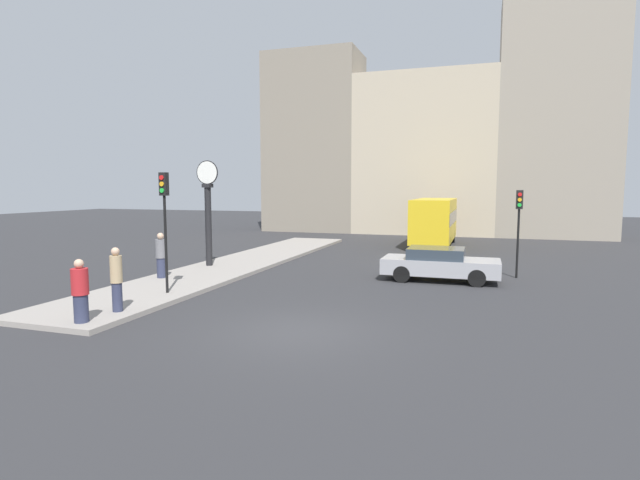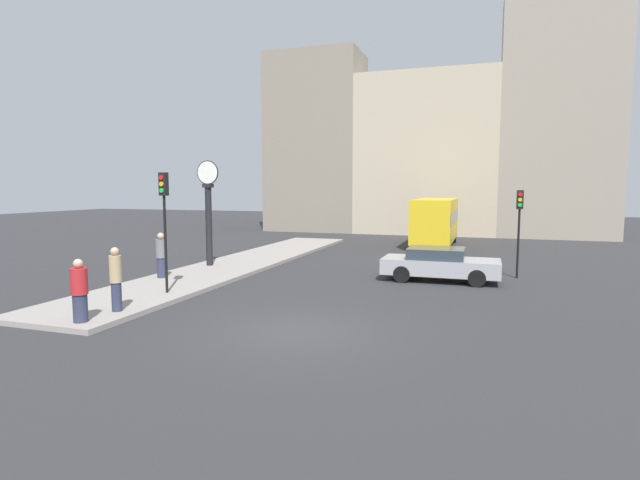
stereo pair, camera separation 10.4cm
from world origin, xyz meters
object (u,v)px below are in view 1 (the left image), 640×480
(traffic_light_near, at_px, (165,208))
(traffic_light_far, at_px, (519,215))
(sedan_car, at_px, (439,264))
(pedestrian_grey_jacket, at_px, (161,256))
(pedestrian_tan_coat, at_px, (117,279))
(street_clock, at_px, (208,212))
(bus_distant, at_px, (434,219))
(pedestrian_red_top, at_px, (80,291))

(traffic_light_near, xyz_separation_m, traffic_light_far, (11.39, 7.54, -0.45))
(traffic_light_near, bearing_deg, sedan_car, 35.01)
(pedestrian_grey_jacket, bearing_deg, pedestrian_tan_coat, -67.11)
(traffic_light_far, relative_size, street_clock, 0.76)
(pedestrian_grey_jacket, bearing_deg, street_clock, 87.37)
(bus_distant, distance_m, pedestrian_red_top, 23.13)
(bus_distant, relative_size, street_clock, 1.57)
(bus_distant, relative_size, pedestrian_grey_jacket, 4.19)
(traffic_light_near, height_order, pedestrian_red_top, traffic_light_near)
(bus_distant, distance_m, street_clock, 15.34)
(traffic_light_near, distance_m, pedestrian_tan_coat, 3.26)
(traffic_light_near, bearing_deg, pedestrian_grey_jacket, 129.07)
(bus_distant, relative_size, pedestrian_tan_coat, 4.03)
(traffic_light_far, bearing_deg, sedan_car, -151.23)
(bus_distant, bearing_deg, pedestrian_tan_coat, -108.35)
(pedestrian_grey_jacket, bearing_deg, sedan_car, 19.02)
(sedan_car, bearing_deg, bus_distant, 96.31)
(traffic_light_near, distance_m, traffic_light_far, 13.67)
(sedan_car, bearing_deg, traffic_light_near, -144.99)
(pedestrian_red_top, bearing_deg, traffic_light_far, 45.27)
(traffic_light_near, bearing_deg, pedestrian_red_top, -88.58)
(sedan_car, distance_m, street_clock, 10.38)
(traffic_light_near, xyz_separation_m, pedestrian_tan_coat, (0.19, -2.62, -1.93))
(bus_distant, distance_m, traffic_light_far, 11.51)
(bus_distant, height_order, pedestrian_red_top, bus_distant)
(bus_distant, bearing_deg, street_clock, -125.28)
(traffic_light_near, relative_size, traffic_light_far, 1.12)
(sedan_car, distance_m, traffic_light_far, 3.86)
(street_clock, bearing_deg, bus_distant, 54.72)
(street_clock, bearing_deg, sedan_car, 1.36)
(traffic_light_far, bearing_deg, pedestrian_grey_jacket, -158.69)
(street_clock, xyz_separation_m, pedestrian_red_top, (1.85, -9.54, -1.63))
(sedan_car, relative_size, pedestrian_grey_jacket, 2.54)
(sedan_car, height_order, traffic_light_near, traffic_light_near)
(bus_distant, height_order, pedestrian_grey_jacket, bus_distant)
(traffic_light_near, relative_size, pedestrian_tan_coat, 2.18)
(pedestrian_tan_coat, bearing_deg, bus_distant, 71.65)
(sedan_car, xyz_separation_m, street_clock, (-10.20, -0.24, 1.92))
(pedestrian_red_top, xyz_separation_m, pedestrian_tan_coat, (0.10, 1.25, 0.11))
(pedestrian_tan_coat, bearing_deg, sedan_car, 45.96)
(pedestrian_tan_coat, bearing_deg, pedestrian_red_top, -94.35)
(traffic_light_far, relative_size, pedestrian_tan_coat, 1.94)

